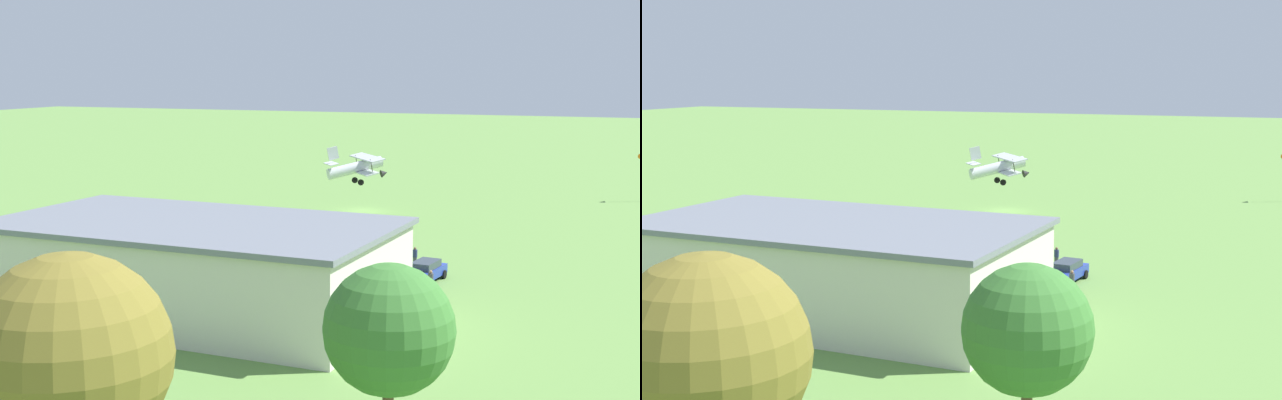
{
  "view_description": "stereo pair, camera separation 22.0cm",
  "coord_description": "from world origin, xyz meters",
  "views": [
    {
      "loc": [
        -30.98,
        88.83,
        15.43
      ],
      "look_at": [
        -1.46,
        15.9,
        3.53
      ],
      "focal_mm": 49.25,
      "sensor_mm": 36.0,
      "label": 1
    },
    {
      "loc": [
        -31.19,
        88.74,
        15.43
      ],
      "look_at": [
        -1.46,
        15.9,
        3.53
      ],
      "focal_mm": 49.25,
      "sensor_mm": 36.0,
      "label": 2
    }
  ],
  "objects": [
    {
      "name": "ground_plane",
      "position": [
        0.0,
        0.0,
        0.0
      ],
      "size": [
        400.0,
        400.0,
        0.0
      ],
      "primitive_type": "plane",
      "color": "#608C42"
    },
    {
      "name": "hangar",
      "position": [
        -3.33,
        41.61,
        2.96
      ],
      "size": [
        25.44,
        14.95,
        5.91
      ],
      "color": "beige",
      "rests_on": "ground_plane"
    },
    {
      "name": "biplane",
      "position": [
        -0.44,
        2.91,
        5.14
      ],
      "size": [
        7.07,
        7.03,
        4.09
      ],
      "color": "silver"
    },
    {
      "name": "car_blue",
      "position": [
        -14.76,
        28.27,
        0.81
      ],
      "size": [
        2.32,
        4.73,
        1.54
      ],
      "color": "#23389E",
      "rests_on": "ground_plane"
    },
    {
      "name": "car_orange",
      "position": [
        8.32,
        27.76,
        0.81
      ],
      "size": [
        2.52,
        4.71,
        1.53
      ],
      "color": "orange",
      "rests_on": "ground_plane"
    },
    {
      "name": "car_red",
      "position": [
        14.68,
        27.62,
        0.83
      ],
      "size": [
        2.61,
        4.86,
        1.58
      ],
      "color": "red",
      "rests_on": "ground_plane"
    },
    {
      "name": "car_grey",
      "position": [
        20.73,
        29.08,
        0.85
      ],
      "size": [
        2.63,
        4.69,
        1.64
      ],
      "color": "slate",
      "rests_on": "ground_plane"
    },
    {
      "name": "person_beside_truck",
      "position": [
        -15.95,
        31.32,
        0.8
      ],
      "size": [
        0.49,
        0.49,
        1.62
      ],
      "color": "navy",
      "rests_on": "ground_plane"
    },
    {
      "name": "person_crossing_taxiway",
      "position": [
        -12.7,
        23.88,
        0.78
      ],
      "size": [
        0.45,
        0.45,
        1.57
      ],
      "color": "#3F3F47",
      "rests_on": "ground_plane"
    },
    {
      "name": "tree_near_perimeter_road",
      "position": [
        -12.9,
        66.15,
        6.02
      ],
      "size": [
        6.92,
        6.92,
        9.49
      ],
      "color": "brown",
      "rests_on": "ground_plane"
    },
    {
      "name": "tree_at_field_edge",
      "position": [
        -21.19,
        57.54,
        5.41
      ],
      "size": [
        5.19,
        5.19,
        8.02
      ],
      "color": "brown",
      "rests_on": "ground_plane"
    }
  ]
}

